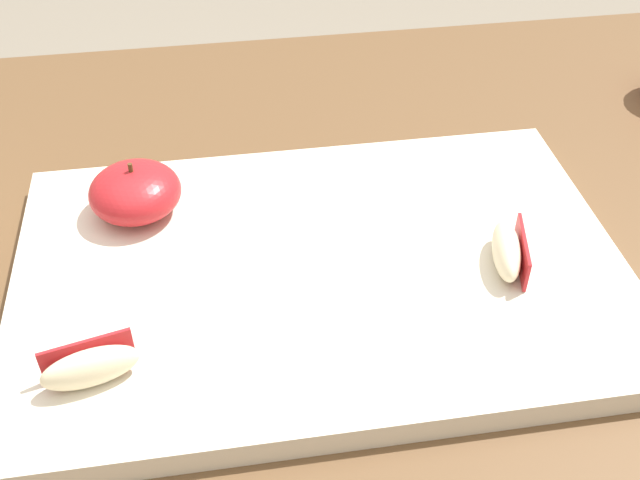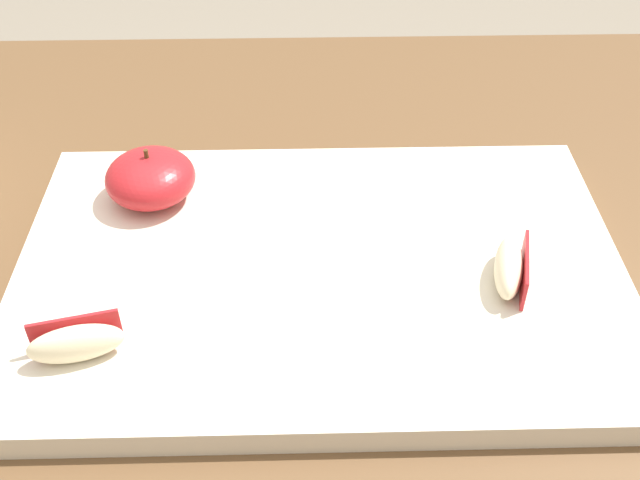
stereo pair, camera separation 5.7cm
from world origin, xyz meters
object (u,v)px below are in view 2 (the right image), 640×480
Objects in this scene: cutting_board at (320,270)px; apple_half_skin_up at (150,178)px; apple_wedge_left at (76,342)px; apple_wedge_near_knife at (510,267)px.

cutting_board is 6.24× the size of apple_half_skin_up.
cutting_board is at bearing -30.68° from apple_half_skin_up.
apple_wedge_left is (-0.02, -0.17, -0.01)m from apple_half_skin_up.
cutting_board is 7.01× the size of apple_wedge_near_knife.
apple_wedge_left reaches higher than cutting_board.
apple_wedge_left is 1.00× the size of apple_wedge_near_knife.
apple_half_skin_up is 0.17m from apple_wedge_left.
cutting_board is 0.19m from apple_wedge_left.
apple_wedge_near_knife is at bearing -21.48° from apple_half_skin_up.
cutting_board is 0.14m from apple_wedge_near_knife.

